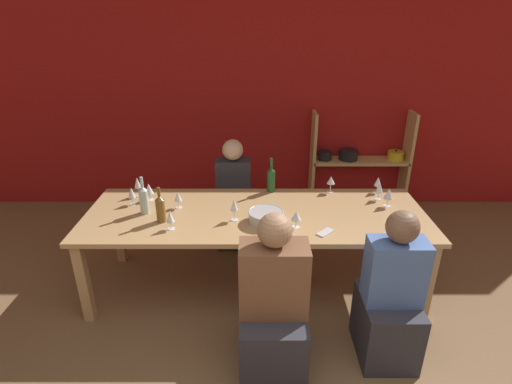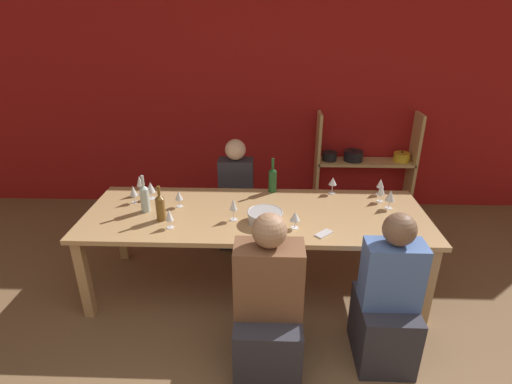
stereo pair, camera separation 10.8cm
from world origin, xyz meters
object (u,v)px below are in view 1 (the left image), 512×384
wine_glass_white_b (389,194)px  person_far_a (234,205)px  wine_glass_white_c (149,189)px  wine_glass_empty_c (296,216)px  wine_glass_white_a (264,221)px  wine_glass_red_c (331,181)px  wine_glass_white_d (234,206)px  wine_glass_red_e (170,217)px  wine_glass_red_b (380,188)px  wine_bottle_amber (161,208)px  wine_glass_empty_b (138,183)px  cell_phone (326,232)px  shelf_unit (359,174)px  mixing_bowl (266,216)px  wine_glass_red_a (378,182)px  wine_glass_red_d (132,193)px  person_near_a (273,315)px  wine_glass_empty_a (178,197)px  person_near_b (389,305)px  dining_table (256,220)px  wine_bottle_dark (144,199)px

wine_glass_white_b → person_far_a: (-1.40, 0.70, -0.44)m
wine_glass_white_c → wine_glass_empty_c: bearing=-21.6°
wine_glass_white_a → wine_glass_red_c: size_ratio=1.05×
wine_glass_white_d → wine_glass_red_e: (-0.49, -0.15, -0.02)m
wine_glass_red_b → wine_bottle_amber: bearing=-167.5°
wine_glass_white_d → wine_glass_red_c: wine_glass_white_d is taller
wine_glass_empty_b → cell_phone: bearing=-22.9°
shelf_unit → wine_glass_white_a: shelf_unit is taller
wine_glass_white_a → wine_glass_white_d: 0.34m
wine_glass_red_b → wine_glass_red_e: (-1.80, -0.55, -0.01)m
mixing_bowl → wine_glass_empty_c: size_ratio=2.04×
wine_glass_red_a → wine_glass_red_e: bearing=-158.7°
wine_glass_white_b → wine_glass_white_c: size_ratio=1.04×
wine_glass_red_b → wine_glass_empty_c: 0.96m
shelf_unit → wine_glass_white_d: shelf_unit is taller
wine_glass_empty_c → wine_glass_red_d: size_ratio=0.88×
mixing_bowl → wine_glass_white_b: wine_glass_white_b is taller
shelf_unit → wine_glass_white_b: size_ratio=7.35×
wine_glass_white_d → wine_glass_red_b: bearing=17.1°
wine_bottle_amber → wine_glass_empty_b: size_ratio=1.61×
person_near_a → wine_glass_red_c: bearing=66.0°
wine_glass_empty_a → person_near_b: (1.63, -0.89, -0.44)m
wine_glass_red_d → wine_glass_empty_b: bearing=88.4°
person_near_a → wine_glass_red_e: bearing=142.1°
dining_table → wine_glass_red_e: bearing=-157.1°
wine_glass_white_b → wine_glass_empty_c: wine_glass_white_b is taller
shelf_unit → wine_glass_red_e: shelf_unit is taller
mixing_bowl → wine_glass_white_b: bearing=15.0°
wine_glass_empty_c → person_near_a: 0.80m
wine_glass_red_c → wine_glass_red_d: wine_glass_red_d is taller
wine_glass_red_e → wine_glass_red_a: bearing=21.3°
wine_glass_red_a → person_far_a: 1.51m
wine_glass_red_d → person_far_a: (0.86, 0.66, -0.44)m
wine_glass_empty_b → shelf_unit: bearing=28.7°
wine_glass_white_d → wine_glass_empty_b: 1.03m
wine_glass_red_b → wine_glass_white_d: (-1.30, -0.40, 0.02)m
wine_bottle_dark → person_near_a: bearing=-40.1°
cell_phone → person_far_a: person_far_a is taller
dining_table → wine_glass_white_a: size_ratio=17.07×
wine_glass_red_a → cell_phone: (-0.61, -0.78, -0.10)m
wine_glass_empty_b → person_far_a: (0.86, 0.48, -0.46)m
shelf_unit → wine_glass_red_a: size_ratio=8.06×
wine_glass_white_b → wine_glass_red_a: bearing=91.5°
wine_glass_red_a → person_near_a: (-1.04, -1.33, -0.43)m
person_near_a → mixing_bowl: bearing=92.7°
mixing_bowl → wine_glass_white_b: size_ratio=1.71×
wine_glass_white_c → wine_glass_empty_a: bearing=-28.4°
wine_glass_red_c → person_near_a: (-0.59, -1.33, -0.45)m
wine_bottle_amber → wine_glass_red_d: 0.46m
wine_bottle_amber → wine_glass_red_d: wine_bottle_amber is taller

